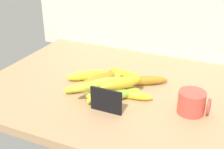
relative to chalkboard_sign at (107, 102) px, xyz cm
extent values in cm
cube|color=tan|center=(-0.17, 17.72, -5.36)|extent=(110.00, 76.00, 3.00)
cube|color=black|center=(0.00, -0.07, 0.34)|extent=(11.00, 0.80, 8.40)
cube|color=olive|center=(0.00, 0.73, -3.56)|extent=(9.90, 1.20, 0.60)
cylinder|color=#CD4639|center=(25.41, 11.11, -0.05)|extent=(8.94, 8.94, 7.61)
torus|color=#CD4639|center=(30.88, 11.11, -0.05)|extent=(1.00, 5.26, 5.26)
ellipsoid|color=gold|center=(-6.19, 7.81, -1.94)|extent=(5.66, 16.61, 3.82)
ellipsoid|color=yellow|center=(-7.09, 12.50, -2.22)|extent=(19.97, 12.02, 3.27)
ellipsoid|color=gold|center=(-12.69, 10.74, -1.99)|extent=(15.09, 17.69, 3.73)
ellipsoid|color=yellow|center=(-3.34, 12.35, -2.04)|extent=(5.45, 16.67, 3.63)
ellipsoid|color=yellow|center=(3.87, 11.42, -2.18)|extent=(16.50, 4.60, 3.35)
ellipsoid|color=yellow|center=(-5.98, 19.12, -2.16)|extent=(4.14, 18.82, 3.40)
ellipsoid|color=olive|center=(4.30, 22.87, -2.06)|extent=(19.60, 12.73, 3.59)
ellipsoid|color=yellow|center=(-17.13, 18.27, -1.93)|extent=(15.59, 14.36, 3.85)
ellipsoid|color=#99B13A|center=(0.44, 10.21, -2.08)|extent=(14.53, 13.29, 3.56)
ellipsoid|color=yellow|center=(-2.92, 25.46, -2.11)|extent=(18.89, 7.26, 3.49)
ellipsoid|color=#91B33B|center=(-2.31, 7.25, -1.67)|extent=(16.50, 12.90, 4.37)
ellipsoid|color=gold|center=(-6.40, 6.71, 1.83)|extent=(15.93, 18.02, 3.72)
ellipsoid|color=#B17D1F|center=(-7.57, 8.55, 2.12)|extent=(10.79, 16.43, 4.31)
ellipsoid|color=gold|center=(0.64, 10.64, 1.85)|extent=(13.61, 14.80, 4.30)
camera|label=1|loc=(36.19, -75.57, 50.79)|focal=47.81mm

